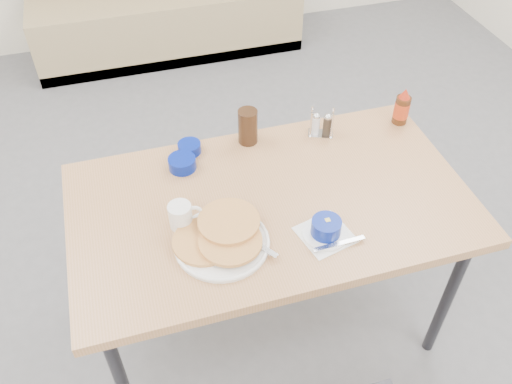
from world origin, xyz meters
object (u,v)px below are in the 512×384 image
object	(u,v)px
pancake_plate	(222,239)
condiment_caddy	(321,126)
dining_table	(271,212)
syrup_bottle	(402,108)
coffee_mug	(182,215)
amber_tumbler	(248,126)
grits_setting	(326,229)
butter_bowl	(182,163)
booth_bench	(165,2)
creamer_bowl	(189,148)

from	to	relation	value
pancake_plate	condiment_caddy	size ratio (longest dim) A/B	2.71
dining_table	syrup_bottle	size ratio (longest dim) A/B	8.77
coffee_mug	amber_tumbler	xyz separation A→B (m)	(0.33, 0.37, 0.03)
amber_tumbler	dining_table	bearing A→B (deg)	-92.00
dining_table	condiment_caddy	size ratio (longest dim) A/B	12.02
grits_setting	pancake_plate	bearing A→B (deg)	169.39
grits_setting	condiment_caddy	world-z (taller)	condiment_caddy
dining_table	grits_setting	bearing A→B (deg)	-59.19
dining_table	amber_tumbler	world-z (taller)	amber_tumbler
pancake_plate	butter_bowl	size ratio (longest dim) A/B	3.07
grits_setting	booth_bench	bearing A→B (deg)	92.55
coffee_mug	syrup_bottle	size ratio (longest dim) A/B	0.72
dining_table	amber_tumbler	distance (m)	0.37
dining_table	amber_tumbler	size ratio (longest dim) A/B	9.80
creamer_bowl	butter_bowl	xyz separation A→B (m)	(-0.04, -0.08, 0.00)
pancake_plate	amber_tumbler	distance (m)	0.53
coffee_mug	butter_bowl	distance (m)	0.29
butter_bowl	creamer_bowl	bearing A→B (deg)	62.40
creamer_bowl	condiment_caddy	world-z (taller)	condiment_caddy
dining_table	coffee_mug	world-z (taller)	coffee_mug
booth_bench	dining_table	distance (m)	2.56
booth_bench	amber_tumbler	xyz separation A→B (m)	(0.01, -2.19, 0.48)
dining_table	butter_bowl	distance (m)	0.38
creamer_bowl	butter_bowl	distance (m)	0.09
pancake_plate	condiment_caddy	world-z (taller)	condiment_caddy
butter_bowl	dining_table	bearing A→B (deg)	-43.99
grits_setting	butter_bowl	bearing A→B (deg)	130.05
coffee_mug	grits_setting	size ratio (longest dim) A/B	0.55
condiment_caddy	amber_tumbler	bearing A→B (deg)	-164.97
amber_tumbler	condiment_caddy	xyz separation A→B (m)	(0.29, -0.04, -0.03)
dining_table	grits_setting	distance (m)	0.26
amber_tumbler	condiment_caddy	bearing A→B (deg)	-7.73
coffee_mug	pancake_plate	bearing A→B (deg)	-47.46
creamer_bowl	condiment_caddy	distance (m)	0.53
coffee_mug	creamer_bowl	distance (m)	0.38
booth_bench	grits_setting	distance (m)	2.78
dining_table	pancake_plate	distance (m)	0.27
dining_table	condiment_caddy	world-z (taller)	condiment_caddy
dining_table	coffee_mug	size ratio (longest dim) A/B	12.16
booth_bench	creamer_bowl	bearing A→B (deg)	-95.76
grits_setting	creamer_bowl	world-z (taller)	grits_setting
dining_table	creamer_bowl	xyz separation A→B (m)	(-0.22, 0.34, 0.08)
pancake_plate	amber_tumbler	world-z (taller)	amber_tumbler
coffee_mug	condiment_caddy	distance (m)	0.70
syrup_bottle	creamer_bowl	bearing A→B (deg)	176.33
butter_bowl	condiment_caddy	bearing A→B (deg)	4.50
grits_setting	butter_bowl	xyz separation A→B (m)	(-0.39, 0.46, -0.01)
booth_bench	butter_bowl	world-z (taller)	booth_bench
coffee_mug	syrup_bottle	world-z (taller)	syrup_bottle
grits_setting	amber_tumbler	xyz separation A→B (m)	(-0.11, 0.54, 0.04)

